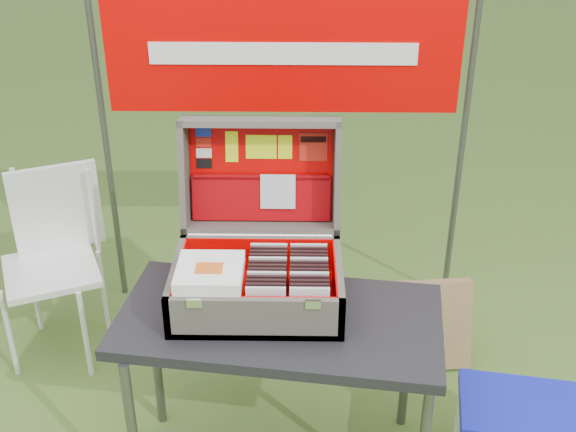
{
  "coord_description": "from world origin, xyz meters",
  "views": [
    {
      "loc": [
        0.07,
        -2.09,
        2.18
      ],
      "look_at": [
        0.04,
        0.1,
        1.0
      ],
      "focal_mm": 45.0,
      "sensor_mm": 36.0,
      "label": 1
    }
  ],
  "objects_px": {
    "chair": "(51,273)",
    "table": "(280,393)",
    "suitcase": "(257,227)",
    "cardboard_box": "(427,325)"
  },
  "relations": [
    {
      "from": "cardboard_box",
      "to": "chair",
      "type": "bearing_deg",
      "value": 172.35
    },
    {
      "from": "suitcase",
      "to": "table",
      "type": "bearing_deg",
      "value": -59.41
    },
    {
      "from": "chair",
      "to": "suitcase",
      "type": "bearing_deg",
      "value": -52.84
    },
    {
      "from": "suitcase",
      "to": "cardboard_box",
      "type": "bearing_deg",
      "value": 33.37
    },
    {
      "from": "table",
      "to": "cardboard_box",
      "type": "distance_m",
      "value": 0.9
    },
    {
      "from": "table",
      "to": "cardboard_box",
      "type": "height_order",
      "value": "table"
    },
    {
      "from": "suitcase",
      "to": "chair",
      "type": "bearing_deg",
      "value": 150.79
    },
    {
      "from": "table",
      "to": "chair",
      "type": "bearing_deg",
      "value": 154.94
    },
    {
      "from": "table",
      "to": "cardboard_box",
      "type": "relative_size",
      "value": 2.69
    },
    {
      "from": "chair",
      "to": "table",
      "type": "bearing_deg",
      "value": -56.4
    }
  ]
}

